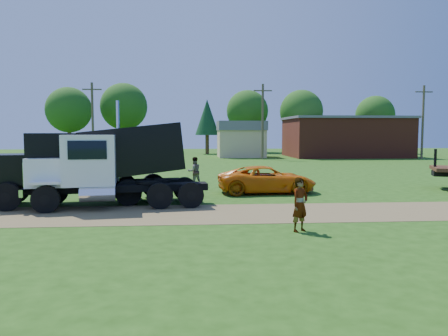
{
  "coord_description": "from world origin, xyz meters",
  "views": [
    {
      "loc": [
        -2.7,
        -17.06,
        3.2
      ],
      "look_at": [
        -1.17,
        2.64,
        1.6
      ],
      "focal_mm": 35.0,
      "sensor_mm": 36.0,
      "label": 1
    }
  ],
  "objects": [
    {
      "name": "ground",
      "position": [
        0.0,
        0.0,
        0.0
      ],
      "size": [
        140.0,
        140.0,
        0.0
      ],
      "primitive_type": "plane",
      "color": "#21480F",
      "rests_on": "ground"
    },
    {
      "name": "dirt_track",
      "position": [
        0.0,
        0.0,
        0.01
      ],
      "size": [
        120.0,
        4.2,
        0.01
      ],
      "primitive_type": "cube",
      "color": "brown",
      "rests_on": "ground"
    },
    {
      "name": "white_semi_tractor",
      "position": [
        -6.87,
        1.93,
        1.58
      ],
      "size": [
        7.8,
        3.42,
        4.62
      ],
      "rotation": [
        0.0,
        0.0,
        0.13
      ],
      "color": "black",
      "rests_on": "ground"
    },
    {
      "name": "orange_pickup",
      "position": [
        1.36,
        5.75,
        0.72
      ],
      "size": [
        5.29,
        2.65,
        1.44
      ],
      "primitive_type": "imported",
      "rotation": [
        0.0,
        0.0,
        1.62
      ],
      "color": "orange",
      "rests_on": "ground"
    },
    {
      "name": "black_dump_truck",
      "position": [
        -6.94,
        3.06,
        2.02
      ],
      "size": [
        8.67,
        4.17,
        3.68
      ],
      "rotation": [
        0.0,
        0.0,
        0.21
      ],
      "color": "black",
      "rests_on": "ground"
    },
    {
      "name": "spectator_a",
      "position": [
        0.83,
        -3.34,
        0.88
      ],
      "size": [
        0.77,
        0.7,
        1.76
      ],
      "primitive_type": "imported",
      "rotation": [
        0.0,
        0.0,
        0.57
      ],
      "color": "#999999",
      "rests_on": "ground"
    },
    {
      "name": "tree_row",
      "position": [
        0.41,
        51.36,
        6.62
      ],
      "size": [
        53.05,
        12.66,
        11.08
      ],
      "color": "#3E2F19",
      "rests_on": "ground"
    },
    {
      "name": "utility_poles",
      "position": [
        6.0,
        35.0,
        4.71
      ],
      "size": [
        42.2,
        0.28,
        9.0
      ],
      "color": "#4C3D2B",
      "rests_on": "ground"
    },
    {
      "name": "tan_shed",
      "position": [
        4.0,
        40.0,
        2.42
      ],
      "size": [
        6.2,
        5.4,
        4.7
      ],
      "color": "tan",
      "rests_on": "ground"
    },
    {
      "name": "spectator_b",
      "position": [
        -2.46,
        9.16,
        0.87
      ],
      "size": [
        1.03,
        0.92,
        1.74
      ],
      "primitive_type": "imported",
      "rotation": [
        0.0,
        0.0,
        3.51
      ],
      "color": "#999999",
      "rests_on": "ground"
    },
    {
      "name": "brick_building",
      "position": [
        18.0,
        40.0,
        2.66
      ],
      "size": [
        15.4,
        10.4,
        5.3
      ],
      "color": "maroon",
      "rests_on": "ground"
    }
  ]
}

